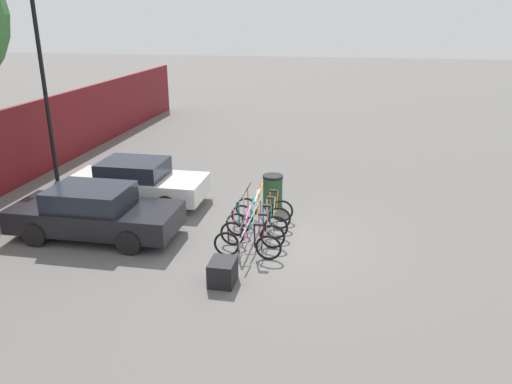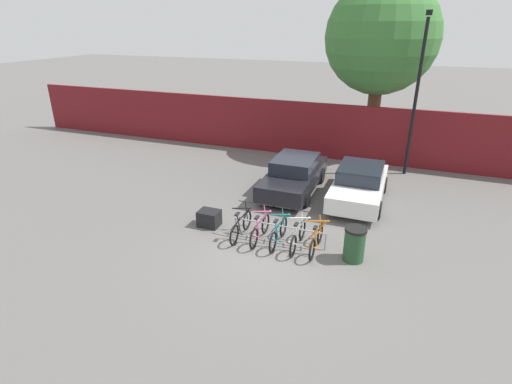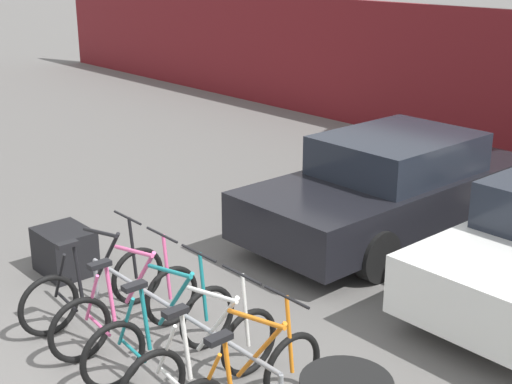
{
  "view_description": "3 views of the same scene",
  "coord_description": "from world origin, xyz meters",
  "px_view_note": "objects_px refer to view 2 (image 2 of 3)",
  "views": [
    {
      "loc": [
        -11.91,
        -1.7,
        5.71
      ],
      "look_at": [
        1.29,
        0.75,
        0.89
      ],
      "focal_mm": 35.0,
      "sensor_mm": 36.0,
      "label": 1
    },
    {
      "loc": [
        3.42,
        -9.8,
        6.4
      ],
      "look_at": [
        -1.05,
        1.86,
        1.03
      ],
      "focal_mm": 28.0,
      "sensor_mm": 36.0,
      "label": 2
    },
    {
      "loc": [
        5.16,
        -2.69,
        3.73
      ],
      "look_at": [
        -0.63,
        2.42,
        1.11
      ],
      "focal_mm": 50.0,
      "sensor_mm": 36.0,
      "label": 3
    }
  ],
  "objects_px": {
    "bicycle_orange": "(316,240)",
    "car_white": "(359,184)",
    "bicycle_teal": "(278,233)",
    "trash_bin": "(354,244)",
    "bike_rack": "(279,228)",
    "car_black": "(294,175)",
    "tree_behind_hoarding": "(382,38)",
    "bicycle_pink": "(260,230)",
    "cargo_crate": "(209,218)",
    "bicycle_white": "(298,237)",
    "bicycle_black": "(241,226)",
    "lamp_post": "(417,89)"
  },
  "relations": [
    {
      "from": "bicycle_pink",
      "to": "trash_bin",
      "type": "distance_m",
      "value": 2.93
    },
    {
      "from": "bicycle_orange",
      "to": "bicycle_black",
      "type": "bearing_deg",
      "value": -176.8
    },
    {
      "from": "bicycle_pink",
      "to": "tree_behind_hoarding",
      "type": "height_order",
      "value": "tree_behind_hoarding"
    },
    {
      "from": "bicycle_black",
      "to": "bicycle_teal",
      "type": "bearing_deg",
      "value": 2.84
    },
    {
      "from": "bike_rack",
      "to": "cargo_crate",
      "type": "distance_m",
      "value": 2.53
    },
    {
      "from": "bicycle_white",
      "to": "car_black",
      "type": "bearing_deg",
      "value": 109.89
    },
    {
      "from": "bicycle_orange",
      "to": "trash_bin",
      "type": "height_order",
      "value": "bicycle_orange"
    },
    {
      "from": "bicycle_black",
      "to": "bicycle_orange",
      "type": "xyz_separation_m",
      "value": [
        2.45,
        0.0,
        0.0
      ]
    },
    {
      "from": "car_black",
      "to": "tree_behind_hoarding",
      "type": "xyz_separation_m",
      "value": [
        2.27,
        6.49,
        4.96
      ]
    },
    {
      "from": "lamp_post",
      "to": "trash_bin",
      "type": "height_order",
      "value": "lamp_post"
    },
    {
      "from": "bicycle_teal",
      "to": "car_black",
      "type": "bearing_deg",
      "value": 102.3
    },
    {
      "from": "bike_rack",
      "to": "bicycle_white",
      "type": "distance_m",
      "value": 0.68
    },
    {
      "from": "bicycle_orange",
      "to": "car_black",
      "type": "xyz_separation_m",
      "value": [
        -1.92,
        4.28,
        0.31
      ]
    },
    {
      "from": "bike_rack",
      "to": "car_black",
      "type": "xyz_separation_m",
      "value": [
        -0.7,
        4.13,
        0.22
      ]
    },
    {
      "from": "trash_bin",
      "to": "lamp_post",
      "type": "bearing_deg",
      "value": 82.09
    },
    {
      "from": "bicycle_white",
      "to": "cargo_crate",
      "type": "distance_m",
      "value": 3.19
    },
    {
      "from": "bike_rack",
      "to": "car_black",
      "type": "height_order",
      "value": "car_black"
    },
    {
      "from": "trash_bin",
      "to": "cargo_crate",
      "type": "xyz_separation_m",
      "value": [
        -4.86,
        0.38,
        -0.24
      ]
    },
    {
      "from": "tree_behind_hoarding",
      "to": "cargo_crate",
      "type": "bearing_deg",
      "value": -111.29
    },
    {
      "from": "bike_rack",
      "to": "car_white",
      "type": "height_order",
      "value": "car_white"
    },
    {
      "from": "bicycle_teal",
      "to": "cargo_crate",
      "type": "bearing_deg",
      "value": 175.82
    },
    {
      "from": "bicycle_white",
      "to": "bicycle_orange",
      "type": "bearing_deg",
      "value": 2.35
    },
    {
      "from": "lamp_post",
      "to": "bicycle_pink",
      "type": "bearing_deg",
      "value": -116.87
    },
    {
      "from": "bicycle_black",
      "to": "trash_bin",
      "type": "height_order",
      "value": "bicycle_black"
    },
    {
      "from": "car_black",
      "to": "car_white",
      "type": "bearing_deg",
      "value": -2.11
    },
    {
      "from": "bicycle_orange",
      "to": "car_white",
      "type": "height_order",
      "value": "car_white"
    },
    {
      "from": "car_white",
      "to": "trash_bin",
      "type": "distance_m",
      "value": 4.29
    },
    {
      "from": "bicycle_orange",
      "to": "cargo_crate",
      "type": "height_order",
      "value": "bicycle_orange"
    },
    {
      "from": "car_white",
      "to": "lamp_post",
      "type": "bearing_deg",
      "value": 67.51
    },
    {
      "from": "car_white",
      "to": "cargo_crate",
      "type": "relative_size",
      "value": 6.09
    },
    {
      "from": "bicycle_pink",
      "to": "bicycle_white",
      "type": "distance_m",
      "value": 1.23
    },
    {
      "from": "tree_behind_hoarding",
      "to": "car_white",
      "type": "bearing_deg",
      "value": -87.15
    },
    {
      "from": "bicycle_teal",
      "to": "car_black",
      "type": "distance_m",
      "value": 4.36
    },
    {
      "from": "bicycle_teal",
      "to": "bicycle_orange",
      "type": "relative_size",
      "value": 1.0
    },
    {
      "from": "lamp_post",
      "to": "bicycle_white",
      "type": "bearing_deg",
      "value": -109.4
    },
    {
      "from": "bicycle_teal",
      "to": "car_black",
      "type": "xyz_separation_m",
      "value": [
        -0.73,
        4.28,
        0.31
      ]
    },
    {
      "from": "bike_rack",
      "to": "car_white",
      "type": "bearing_deg",
      "value": 64.86
    },
    {
      "from": "car_white",
      "to": "bicycle_teal",
      "type": "bearing_deg",
      "value": -113.98
    },
    {
      "from": "bike_rack",
      "to": "car_black",
      "type": "relative_size",
      "value": 0.67
    },
    {
      "from": "bicycle_teal",
      "to": "trash_bin",
      "type": "distance_m",
      "value": 2.32
    },
    {
      "from": "bicycle_black",
      "to": "car_white",
      "type": "distance_m",
      "value": 5.23
    },
    {
      "from": "bicycle_white",
      "to": "bicycle_teal",
      "type": "bearing_deg",
      "value": -177.65
    },
    {
      "from": "car_black",
      "to": "bike_rack",
      "type": "bearing_deg",
      "value": -80.4
    },
    {
      "from": "bicycle_pink",
      "to": "cargo_crate",
      "type": "bearing_deg",
      "value": 172.31
    },
    {
      "from": "bicycle_white",
      "to": "car_white",
      "type": "bearing_deg",
      "value": 75.85
    },
    {
      "from": "tree_behind_hoarding",
      "to": "bicycle_orange",
      "type": "bearing_deg",
      "value": -91.82
    },
    {
      "from": "bicycle_black",
      "to": "cargo_crate",
      "type": "distance_m",
      "value": 1.33
    },
    {
      "from": "bike_rack",
      "to": "bicycle_teal",
      "type": "relative_size",
      "value": 1.75
    },
    {
      "from": "cargo_crate",
      "to": "car_black",
      "type": "bearing_deg",
      "value": 65.48
    },
    {
      "from": "bicycle_pink",
      "to": "cargo_crate",
      "type": "distance_m",
      "value": 1.96
    }
  ]
}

